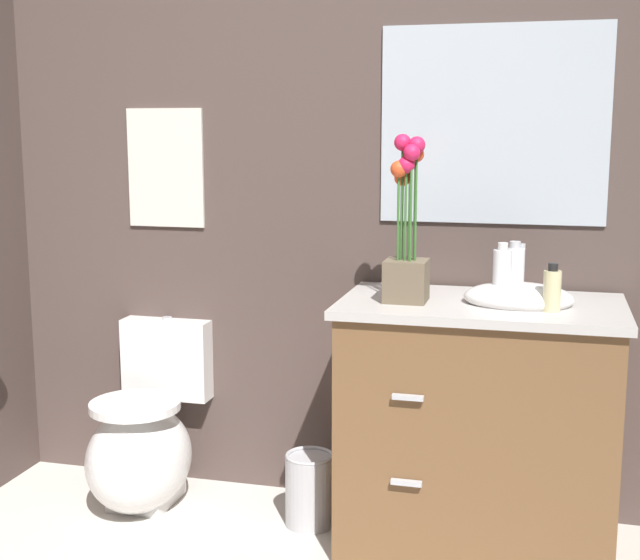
# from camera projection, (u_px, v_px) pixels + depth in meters

# --- Properties ---
(wall_back) EXTENTS (4.10, 0.05, 2.50)m
(wall_back) POSITION_uv_depth(u_px,v_px,m) (387.00, 180.00, 3.27)
(wall_back) COLOR #4C3D38
(wall_back) RESTS_ON ground_plane
(toilet) EXTENTS (0.38, 0.59, 0.69)m
(toilet) POSITION_uv_depth(u_px,v_px,m) (144.00, 443.00, 3.37)
(toilet) COLOR white
(toilet) RESTS_ON ground_plane
(vanity_cabinet) EXTENTS (0.94, 0.56, 1.05)m
(vanity_cabinet) POSITION_uv_depth(u_px,v_px,m) (478.00, 423.00, 3.00)
(vanity_cabinet) COLOR brown
(vanity_cabinet) RESTS_ON ground_plane
(flower_vase) EXTENTS (0.14, 0.14, 0.55)m
(flower_vase) POSITION_uv_depth(u_px,v_px,m) (407.00, 238.00, 2.90)
(flower_vase) COLOR brown
(flower_vase) RESTS_ON vanity_cabinet
(soap_bottle) EXTENTS (0.06, 0.06, 0.15)m
(soap_bottle) POSITION_uv_depth(u_px,v_px,m) (552.00, 290.00, 2.77)
(soap_bottle) COLOR beige
(soap_bottle) RESTS_ON vanity_cabinet
(lotion_bottle) EXTENTS (0.06, 0.06, 0.20)m
(lotion_bottle) POSITION_uv_depth(u_px,v_px,m) (502.00, 276.00, 2.89)
(lotion_bottle) COLOR white
(lotion_bottle) RESTS_ON vanity_cabinet
(hand_wash_bottle) EXTENTS (0.07, 0.07, 0.19)m
(hand_wash_bottle) POSITION_uv_depth(u_px,v_px,m) (514.00, 271.00, 3.00)
(hand_wash_bottle) COLOR white
(hand_wash_bottle) RESTS_ON vanity_cabinet
(trash_bin) EXTENTS (0.18, 0.18, 0.27)m
(trash_bin) POSITION_uv_depth(u_px,v_px,m) (310.00, 489.00, 3.21)
(trash_bin) COLOR #B7B7BC
(trash_bin) RESTS_ON ground_plane
(wall_poster) EXTENTS (0.32, 0.01, 0.46)m
(wall_poster) POSITION_uv_depth(u_px,v_px,m) (166.00, 168.00, 3.45)
(wall_poster) COLOR silver
(wall_mirror) EXTENTS (0.80, 0.01, 0.70)m
(wall_mirror) POSITION_uv_depth(u_px,v_px,m) (493.00, 125.00, 3.11)
(wall_mirror) COLOR #B2BCC6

